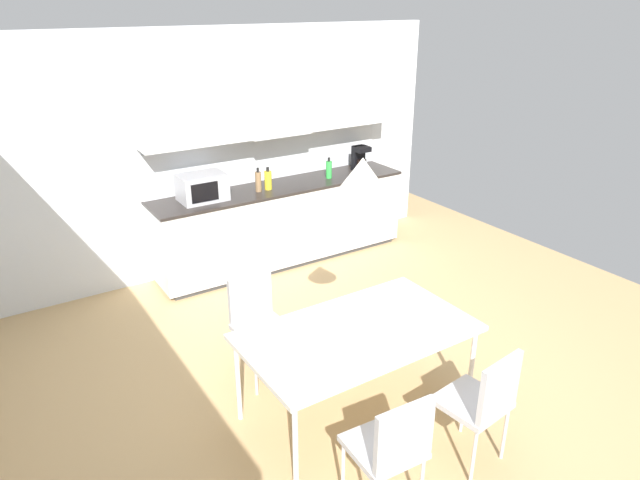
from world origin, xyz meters
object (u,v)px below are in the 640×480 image
dining_table (358,335)px  pendant_lamp (363,175)px  coffee_maker (360,158)px  chair_far_left (257,316)px  microwave (202,187)px  bottle_brown (258,181)px  bottle_yellow (268,180)px  bottle_green (329,169)px  chair_near_right (484,398)px  chair_near_left (392,444)px

dining_table → pendant_lamp: size_ratio=5.13×
coffee_maker → chair_far_left: (-2.39, -1.86, -0.55)m
microwave → bottle_brown: (0.63, -0.06, -0.03)m
bottle_yellow → chair_far_left: bottle_yellow is taller
microwave → bottle_brown: 0.63m
coffee_maker → pendant_lamp: pendant_lamp is taller
bottle_brown → bottle_green: bearing=0.3°
coffee_maker → bottle_brown: (-1.44, -0.08, -0.04)m
bottle_brown → bottle_green: (0.93, 0.01, -0.01)m
coffee_maker → dining_table: (-2.01, -2.71, -0.40)m
microwave → coffee_maker: coffee_maker is taller
pendant_lamp → microwave: bearing=91.1°
bottle_green → bottle_yellow: 0.81m
coffee_maker → dining_table: coffee_maker is taller
bottle_brown → dining_table: bottle_brown is taller
bottle_yellow → pendant_lamp: pendant_lamp is taller
chair_near_right → chair_near_left: same height
coffee_maker → bottle_yellow: coffee_maker is taller
coffee_maker → chair_near_right: size_ratio=0.34×
chair_far_left → chair_near_right: 1.86m
bottle_green → chair_near_left: bottle_green is taller
dining_table → chair_near_right: (0.38, -0.85, -0.15)m
chair_near_right → chair_near_left: bearing=-180.0°
dining_table → bottle_green: bearing=60.2°
microwave → chair_far_left: (-0.32, -1.83, -0.54)m
coffee_maker → bottle_yellow: 1.32m
microwave → pendant_lamp: 2.80m
bottle_brown → chair_near_left: bottle_brown is taller
coffee_maker → chair_near_right: coffee_maker is taller
bottle_green → chair_near_left: size_ratio=0.28×
bottle_yellow → pendant_lamp: (-0.70, -2.63, 0.83)m
pendant_lamp → coffee_maker: bearing=53.3°
bottle_yellow → chair_near_right: size_ratio=0.29×
bottle_yellow → chair_far_left: size_ratio=0.29×
dining_table → chair_far_left: 0.94m
bottle_yellow → pendant_lamp: bearing=-104.8°
bottle_yellow → chair_far_left: 2.14m
chair_near_left → coffee_maker: bearing=56.1°
coffee_maker → bottle_yellow: (-1.32, -0.07, -0.04)m
microwave → chair_near_right: microwave is taller
coffee_maker → bottle_green: size_ratio=1.22×
bottle_green → chair_far_left: 2.64m
coffee_maker → dining_table: size_ratio=0.18×
coffee_maker → bottle_brown: coffee_maker is taller
chair_far_left → dining_table: bearing=-66.3°
chair_far_left → microwave: bearing=80.1°
bottle_brown → microwave: bearing=174.9°
dining_table → chair_near_left: 0.94m
bottle_yellow → chair_near_left: bottle_yellow is taller
bottle_brown → chair_far_left: bottle_brown is taller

